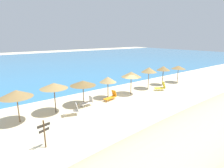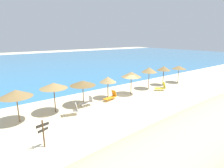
% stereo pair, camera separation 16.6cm
% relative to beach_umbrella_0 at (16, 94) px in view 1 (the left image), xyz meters
% --- Properties ---
extents(ground_plane, '(160.00, 160.00, 0.00)m').
position_rel_beach_umbrella_0_xyz_m(ground_plane, '(11.22, -1.55, -2.45)').
color(ground_plane, beige).
extents(sea_water, '(160.00, 63.05, 0.01)m').
position_rel_beach_umbrella_0_xyz_m(sea_water, '(11.22, 35.70, -2.45)').
color(sea_water, teal).
rests_on(sea_water, ground_plane).
extents(beach_umbrella_0, '(2.55, 2.55, 2.76)m').
position_rel_beach_umbrella_0_xyz_m(beach_umbrella_0, '(0.00, 0.00, 0.00)').
color(beach_umbrella_0, brown).
rests_on(beach_umbrella_0, ground_plane).
extents(beach_umbrella_1, '(2.49, 2.49, 2.83)m').
position_rel_beach_umbrella_0_xyz_m(beach_umbrella_1, '(3.11, 0.12, 0.12)').
color(beach_umbrella_1, brown).
rests_on(beach_umbrella_1, ground_plane).
extents(beach_umbrella_2, '(2.61, 2.61, 2.58)m').
position_rel_beach_umbrella_0_xyz_m(beach_umbrella_2, '(6.13, 0.27, -0.13)').
color(beach_umbrella_2, brown).
rests_on(beach_umbrella_2, ground_plane).
extents(beach_umbrella_3, '(1.92, 1.92, 2.50)m').
position_rel_beach_umbrella_0_xyz_m(beach_umbrella_3, '(9.43, 0.51, -0.28)').
color(beach_umbrella_3, brown).
rests_on(beach_umbrella_3, ground_plane).
extents(beach_umbrella_4, '(2.41, 2.41, 2.79)m').
position_rel_beach_umbrella_0_xyz_m(beach_umbrella_4, '(12.52, -0.02, 0.01)').
color(beach_umbrella_4, brown).
rests_on(beach_umbrella_4, ground_plane).
extents(beach_umbrella_5, '(2.04, 2.04, 2.94)m').
position_rel_beach_umbrella_0_xyz_m(beach_umbrella_5, '(16.09, 0.35, 0.13)').
color(beach_umbrella_5, brown).
rests_on(beach_umbrella_5, ground_plane).
extents(beach_umbrella_6, '(1.91, 1.91, 2.77)m').
position_rel_beach_umbrella_0_xyz_m(beach_umbrella_6, '(19.28, 0.43, -0.00)').
color(beach_umbrella_6, brown).
rests_on(beach_umbrella_6, ground_plane).
extents(beach_umbrella_7, '(2.08, 2.08, 2.59)m').
position_rel_beach_umbrella_0_xyz_m(beach_umbrella_7, '(22.38, -0.00, -0.11)').
color(beach_umbrella_7, brown).
rests_on(beach_umbrella_7, ground_plane).
extents(lounge_chair_0, '(1.48, 1.22, 1.15)m').
position_rel_beach_umbrella_0_xyz_m(lounge_chair_0, '(16.80, -1.24, -1.99)').
color(lounge_chair_0, yellow).
rests_on(lounge_chair_0, ground_plane).
extents(lounge_chair_1, '(1.54, 1.04, 1.08)m').
position_rel_beach_umbrella_0_xyz_m(lounge_chair_1, '(4.06, -1.42, -1.99)').
color(lounge_chair_1, white).
rests_on(lounge_chair_1, ground_plane).
extents(lounge_chair_2, '(1.79, 0.93, 1.01)m').
position_rel_beach_umbrella_0_xyz_m(lounge_chair_2, '(9.31, -0.21, -2.07)').
color(lounge_chair_2, orange).
rests_on(lounge_chair_2, ground_plane).
extents(lounge_chair_3, '(1.41, 0.73, 0.95)m').
position_rel_beach_umbrella_0_xyz_m(lounge_chair_3, '(6.31, -0.22, -2.03)').
color(lounge_chair_3, white).
rests_on(lounge_chair_3, ground_plane).
extents(wooden_signpost, '(0.83, 0.25, 1.86)m').
position_rel_beach_umbrella_0_xyz_m(wooden_signpost, '(0.51, -4.90, -1.35)').
color(wooden_signpost, brown).
rests_on(wooden_signpost, ground_plane).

